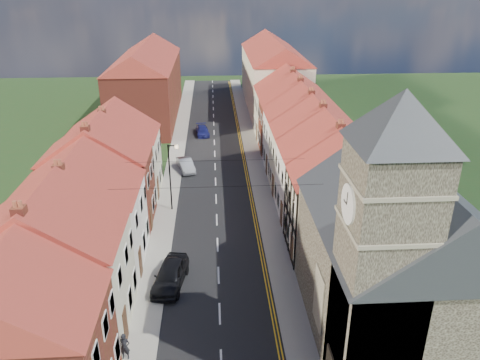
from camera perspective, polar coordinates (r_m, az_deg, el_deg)
The scene contains 22 objects.
road at distance 50.61m, azimuth -3.05°, elevation 1.64°, with size 7.00×90.00×0.02m, color black.
pavement_left at distance 50.77m, azimuth -8.03°, elevation 1.56°, with size 1.80×90.00×0.12m, color #AEA89E.
pavement_right at distance 50.79m, azimuth 1.92°, elevation 1.80°, with size 1.80×90.00×0.12m, color #AEA89E.
church at distance 25.92m, azimuth 18.78°, elevation -8.11°, with size 11.25×14.25×15.20m.
cottage_r_tudor at distance 34.29m, azimuth 12.81°, elevation -1.99°, with size 8.30×5.20×9.00m.
cottage_r_white_near at distance 39.06m, azimuth 10.79°, elevation 1.44°, with size 8.30×6.00×9.00m.
cottage_r_cream_mid at distance 43.96m, azimuth 9.16°, elevation 4.12°, with size 8.30×5.20×9.00m.
cottage_r_pink at distance 48.97m, azimuth 7.86°, elevation 6.23°, with size 8.30×6.00×9.00m.
cottage_r_white_far at distance 54.06m, azimuth 6.79°, elevation 7.96°, with size 8.30×5.20×9.00m.
cottage_r_cream_far at distance 59.20m, azimuth 5.90°, elevation 9.38°, with size 8.30×6.00×9.00m.
cottage_l_brick_near at distance 23.98m, azimuth -26.24°, elevation -16.77°, with size 8.30×5.70×8.80m.
cottage_l_cream at distance 28.24m, azimuth -22.12°, elevation -9.08°, with size 8.30×6.30×9.10m.
cottage_l_white at distance 33.63m, azimuth -18.93°, elevation -3.46°, with size 8.30×6.90×8.80m.
cottage_l_brick_mid at distance 38.93m, azimuth -16.81°, elevation 0.83°, with size 8.30×5.70×9.10m.
cottage_l_pink at distance 44.26m, azimuth -15.23°, elevation 3.56°, with size 8.30×6.30×8.80m.
block_right_far at distance 73.81m, azimuth 4.05°, elevation 12.95°, with size 8.30×24.20×10.50m.
block_left_far at distance 68.91m, azimuth -11.27°, elevation 11.79°, with size 8.30×24.20×10.50m.
lamppost at distance 40.19m, azimuth -8.44°, elevation 0.82°, with size 0.88×0.15×6.00m.
car_near at distance 31.93m, azimuth -8.50°, elevation -11.36°, with size 1.85×4.60×1.57m, color black.
car_mid at distance 49.66m, azimuth -6.64°, elevation 1.84°, with size 1.34×3.84×1.27m, color #919398.
car_far at distance 60.93m, azimuth -4.60°, elevation 6.01°, with size 1.56×3.83×1.11m, color navy.
pedestrian_left at distance 27.05m, azimuth -13.88°, elevation -19.12°, with size 0.57×0.37×1.56m, color black.
Camera 1 is at (-0.14, -16.91, 18.99)m, focal length 35.00 mm.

